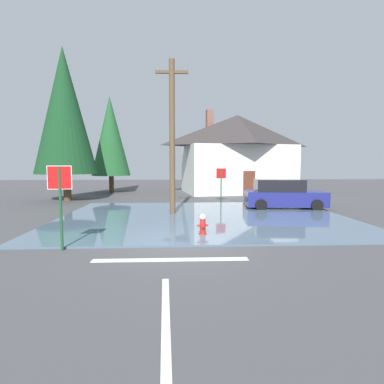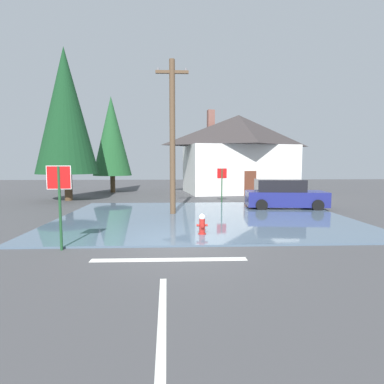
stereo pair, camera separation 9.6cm
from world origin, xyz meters
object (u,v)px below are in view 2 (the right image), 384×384
stop_sign_near (59,191)px  house (238,153)px  stop_sign_far (222,178)px  pine_tree_mid_left (66,111)px  utility_pole (172,135)px  fire_hydrant (202,225)px  parked_car (284,195)px  pine_tree_tall_left (112,136)px

stop_sign_near → house: size_ratio=0.24×
stop_sign_far → pine_tree_mid_left: pine_tree_mid_left is taller
utility_pole → stop_sign_far: 6.34m
house → utility_pole: bearing=-115.0°
fire_hydrant → pine_tree_mid_left: bearing=127.9°
fire_hydrant → parked_car: 8.26m
stop_sign_far → utility_pole: bearing=-122.6°
fire_hydrant → parked_car: parked_car is taller
stop_sign_near → stop_sign_far: size_ratio=1.10×
parked_car → fire_hydrant: bearing=-128.8°
stop_sign_near → parked_car: stop_sign_near is taller
fire_hydrant → house: size_ratio=0.07×
house → pine_tree_mid_left: 14.41m
house → pine_tree_tall_left: 11.34m
fire_hydrant → stop_sign_far: size_ratio=0.35×
parked_car → house: bearing=94.0°
utility_pole → pine_tree_tall_left: pine_tree_tall_left is taller
fire_hydrant → pine_tree_mid_left: (-8.56, 10.98, 5.77)m
stop_sign_near → pine_tree_tall_left: (-2.44, 18.68, 3.21)m
house → parked_car: size_ratio=2.32×
fire_hydrant → stop_sign_far: (2.04, 9.53, 1.23)m
utility_pole → parked_car: utility_pole is taller
fire_hydrant → stop_sign_near: bearing=-159.1°
fire_hydrant → house: (4.46, 16.58, 3.17)m
fire_hydrant → parked_car: bearing=51.2°
pine_tree_mid_left → stop_sign_near: bearing=-71.5°
stop_sign_far → pine_tree_mid_left: bearing=172.2°
fire_hydrant → house: 17.46m
utility_pole → stop_sign_far: size_ratio=3.33×
utility_pole → pine_tree_tall_left: (-5.64, 12.46, 1.02)m
stop_sign_near → parked_car: size_ratio=0.55×
parked_car → stop_sign_near: bearing=-139.6°
utility_pole → stop_sign_far: (3.17, 4.96, -2.35)m
stop_sign_near → pine_tree_mid_left: pine_tree_mid_left is taller
parked_car → pine_tree_mid_left: bearing=161.6°
pine_tree_tall_left → house: bearing=-2.3°
utility_pole → house: bearing=65.0°
house → parked_car: house is taller
utility_pole → pine_tree_mid_left: (-7.43, 6.41, 2.18)m
pine_tree_tall_left → parked_car: bearing=-41.6°
stop_sign_near → fire_hydrant: bearing=20.9°
pine_tree_mid_left → parked_car: bearing=-18.4°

